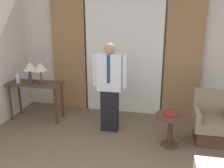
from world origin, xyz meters
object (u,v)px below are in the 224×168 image
object	(u,v)px
armchair	(211,123)
side_table	(171,125)
person	(110,85)
book	(170,114)
table_lamp_right	(40,67)
bottle_by_lamp	(30,79)
table_lamp_left	(30,67)
bottle_near_edge	(18,79)
desk	(36,90)

from	to	relation	value
armchair	side_table	bearing A→B (deg)	-156.04
person	side_table	xyz separation A→B (m)	(1.12, -0.35, -0.53)
person	book	size ratio (longest dim) A/B	7.35
table_lamp_right	bottle_by_lamp	xyz separation A→B (m)	(-0.14, -0.20, -0.20)
table_lamp_left	bottle_near_edge	bearing A→B (deg)	-145.96
person	side_table	world-z (taller)	person
desk	table_lamp_left	xyz separation A→B (m)	(-0.11, 0.07, 0.46)
desk	side_table	bearing A→B (deg)	-11.48
desk	bottle_near_edge	size ratio (longest dim) A/B	4.83
desk	table_lamp_left	size ratio (longest dim) A/B	2.68
table_lamp_left	person	world-z (taller)	person
person	armchair	bearing A→B (deg)	-1.26
bottle_near_edge	side_table	distance (m)	3.12
desk	table_lamp_right	bearing A→B (deg)	31.53
desk	table_lamp_right	world-z (taller)	table_lamp_right
bottle_near_edge	person	world-z (taller)	person
table_lamp_left	table_lamp_right	size ratio (longest dim) A/B	1.00
side_table	book	distance (m)	0.20
table_lamp_right	side_table	bearing A→B (deg)	-13.39
desk	book	distance (m)	2.76
table_lamp_left	book	bearing A→B (deg)	-12.04
desk	table_lamp_right	distance (m)	0.48
armchair	desk	bearing A→B (deg)	175.89
bottle_by_lamp	book	size ratio (longest dim) A/B	1.20
bottle_near_edge	bottle_by_lamp	distance (m)	0.30
table_lamp_right	armchair	xyz separation A→B (m)	(3.30, -0.31, -0.78)
table_lamp_right	side_table	world-z (taller)	table_lamp_right
bottle_near_edge	book	xyz separation A→B (m)	(3.03, -0.46, -0.31)
table_lamp_left	desk	bearing A→B (deg)	-31.53
book	bottle_by_lamp	bearing A→B (deg)	171.69
desk	person	distance (m)	1.64
desk	person	xyz separation A→B (m)	(1.60, -0.21, 0.26)
table_lamp_right	person	world-z (taller)	person
person	armchair	xyz separation A→B (m)	(1.81, -0.04, -0.58)
table_lamp_left	book	world-z (taller)	table_lamp_left
bottle_by_lamp	table_lamp_right	bearing A→B (deg)	55.66
person	book	distance (m)	1.19
person	book	world-z (taller)	person
armchair	book	xyz separation A→B (m)	(-0.71, -0.29, 0.25)
table_lamp_right	book	size ratio (longest dim) A/B	1.82
table_lamp_left	book	size ratio (longest dim) A/B	1.82
armchair	side_table	size ratio (longest dim) A/B	1.59
bottle_by_lamp	book	distance (m)	2.78
table_lamp_left	person	bearing A→B (deg)	-9.07
bottle_by_lamp	side_table	bearing A→B (deg)	-8.68
person	side_table	size ratio (longest dim) A/B	2.99
bottle_by_lamp	bottle_near_edge	bearing A→B (deg)	168.99
person	armchair	size ratio (longest dim) A/B	1.89
book	table_lamp_right	bearing A→B (deg)	166.96
bottle_near_edge	side_table	bearing A→B (deg)	-8.91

